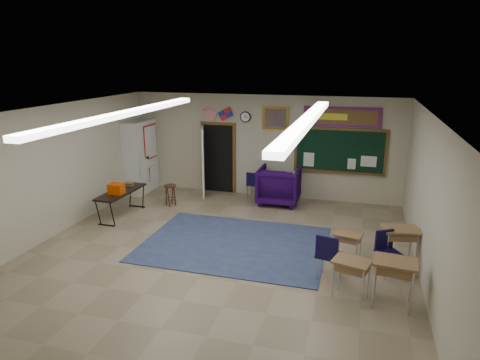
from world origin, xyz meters
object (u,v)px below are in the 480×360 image
(wingback_armchair, at_px, (279,185))
(student_desk_front_left, at_px, (348,246))
(folding_table, at_px, (122,202))
(student_desk_front_right, at_px, (399,245))
(wooden_stool, at_px, (170,195))

(wingback_armchair, height_order, student_desk_front_left, wingback_armchair)
(wingback_armchair, height_order, folding_table, wingback_armchair)
(student_desk_front_left, bearing_deg, student_desk_front_right, 20.42)
(student_desk_front_left, bearing_deg, wooden_stool, 168.63)
(wooden_stool, bearing_deg, student_desk_front_left, -24.42)
(wingback_armchair, bearing_deg, student_desk_front_left, 121.43)
(wingback_armchair, height_order, wooden_stool, wingback_armchair)
(student_desk_front_right, relative_size, folding_table, 0.48)
(student_desk_front_right, bearing_deg, wooden_stool, 148.99)
(wingback_armchair, xyz_separation_m, student_desk_front_left, (2.04, -3.27, -0.17))
(student_desk_front_left, xyz_separation_m, folding_table, (-5.80, 1.12, 0.02))
(student_desk_front_left, relative_size, wooden_stool, 1.07)
(folding_table, bearing_deg, student_desk_front_right, -6.56)
(student_desk_front_right, bearing_deg, wingback_armchair, 122.49)
(student_desk_front_left, height_order, wooden_stool, student_desk_front_left)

